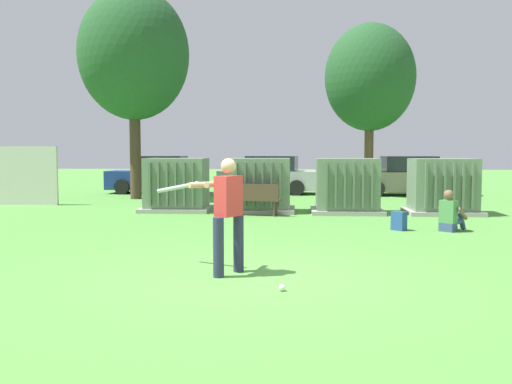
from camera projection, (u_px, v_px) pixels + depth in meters
name	position (u px, v px, depth m)	size (l,w,h in m)	color
ground_plane	(246.00, 278.00, 8.29)	(96.00, 96.00, 0.00)	#51933D
transformer_west	(177.00, 185.00, 17.37)	(2.10, 1.70, 1.62)	#9E9B93
transformer_mid_west	(260.00, 186.00, 17.16)	(2.10, 1.70, 1.62)	#9E9B93
transformer_mid_east	(347.00, 187.00, 16.80)	(2.10, 1.70, 1.62)	#9E9B93
transformer_east	(443.00, 187.00, 16.59)	(2.10, 1.70, 1.62)	#9E9B93
park_bench	(249.00, 197.00, 16.18)	(1.84, 0.74, 0.92)	#4C3828
batter	(226.00, 209.00, 8.47)	(1.48, 1.09, 1.74)	#282D4C
sports_ball	(282.00, 288.00, 7.49)	(0.09, 0.09, 0.09)	white
seated_spectator	(450.00, 215.00, 13.05)	(0.73, 0.75, 0.96)	#384C75
backpack	(399.00, 221.00, 13.20)	(0.38, 0.38, 0.44)	#264C8C
tree_left	(134.00, 55.00, 21.44)	(4.17, 4.17, 7.97)	#4C3828
tree_center_left	(370.00, 78.00, 23.07)	(3.66, 3.66, 7.00)	brown
parked_car_leftmost	(158.00, 176.00, 24.70)	(4.23, 1.97, 1.62)	navy
parked_car_left_of_center	(269.00, 176.00, 24.40)	(4.34, 2.22, 1.62)	#B2B2B7
parked_car_right_of_center	(406.00, 177.00, 23.53)	(4.25, 2.01, 1.62)	gray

